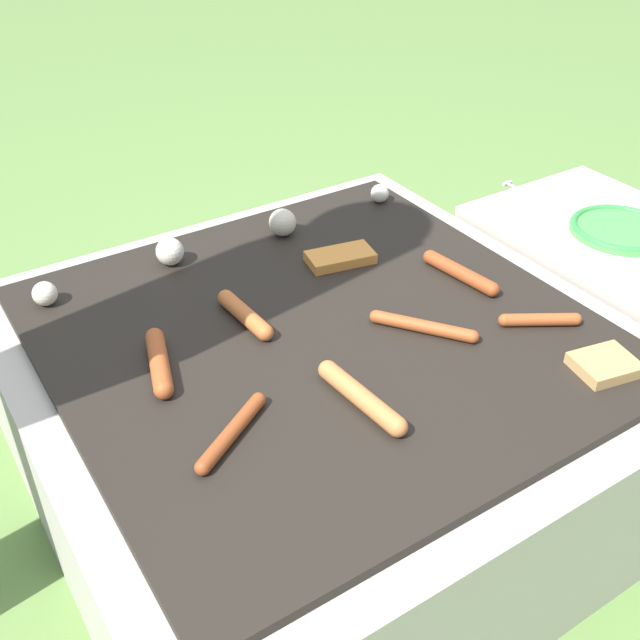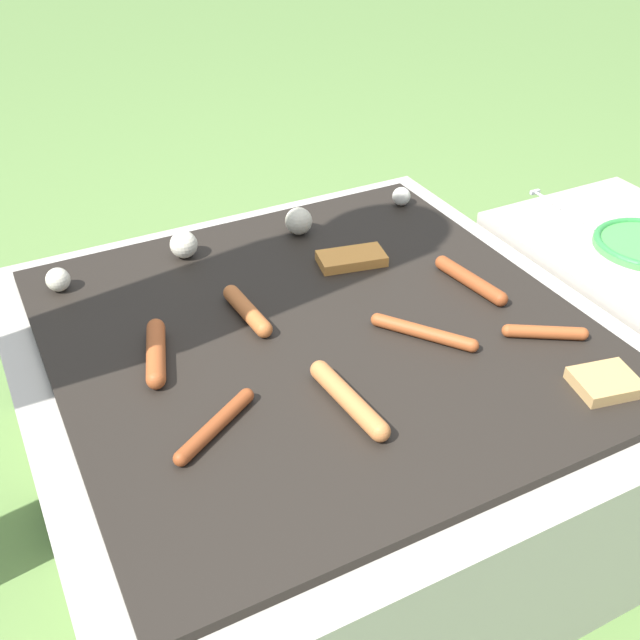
# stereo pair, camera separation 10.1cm
# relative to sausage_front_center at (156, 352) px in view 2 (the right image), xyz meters

# --- Properties ---
(ground_plane) EXTENTS (14.00, 14.00, 0.00)m
(ground_plane) POSITION_rel_sausage_front_center_xyz_m (0.27, -0.05, -0.38)
(ground_plane) COLOR #608442
(grill) EXTENTS (1.00, 1.00, 0.37)m
(grill) POSITION_rel_sausage_front_center_xyz_m (0.27, -0.05, -0.20)
(grill) COLOR #B2AA9E
(grill) RESTS_ON ground_plane
(side_ledge) EXTENTS (0.41, 0.57, 0.37)m
(side_ledge) POSITION_rel_sausage_front_center_xyz_m (0.99, -0.10, -0.20)
(side_ledge) COLOR #B2AA9E
(side_ledge) RESTS_ON ground_plane
(sausage_front_right) EXTENTS (0.04, 0.19, 0.03)m
(sausage_front_right) POSITION_rel_sausage_front_center_xyz_m (0.22, -0.24, -0.00)
(sausage_front_right) COLOR #C6753D
(sausage_front_right) RESTS_ON grill
(sausage_mid_left) EXTENTS (0.12, 0.16, 0.02)m
(sausage_mid_left) POSITION_rel_sausage_front_center_xyz_m (0.42, -0.15, -0.00)
(sausage_mid_left) COLOR #A34C23
(sausage_mid_left) RESTS_ON grill
(sausage_back_right) EXTENTS (0.13, 0.09, 0.02)m
(sausage_back_right) POSITION_rel_sausage_front_center_xyz_m (0.60, -0.24, -0.00)
(sausage_back_right) COLOR #A34C23
(sausage_back_right) RESTS_ON grill
(sausage_back_left) EXTENTS (0.04, 0.16, 0.03)m
(sausage_back_left) POSITION_rel_sausage_front_center_xyz_m (0.18, 0.04, -0.00)
(sausage_back_left) COLOR #B7602D
(sausage_back_left) RESTS_ON grill
(sausage_mid_right) EXTENTS (0.15, 0.10, 0.02)m
(sausage_mid_right) POSITION_rel_sausage_front_center_xyz_m (0.03, -0.20, -0.00)
(sausage_mid_right) COLOR #93421E
(sausage_mid_right) RESTS_ON grill
(sausage_back_center) EXTENTS (0.05, 0.18, 0.03)m
(sausage_back_center) POSITION_rel_sausage_front_center_xyz_m (0.58, -0.05, -0.00)
(sausage_back_center) COLOR #93421E
(sausage_back_center) RESTS_ON grill
(sausage_front_center) EXTENTS (0.07, 0.16, 0.03)m
(sausage_front_center) POSITION_rel_sausage_front_center_xyz_m (0.00, 0.00, 0.00)
(sausage_front_center) COLOR #A34C23
(sausage_front_center) RESTS_ON grill
(bread_slice_right) EXTENTS (0.14, 0.09, 0.02)m
(bread_slice_right) POSITION_rel_sausage_front_center_xyz_m (0.43, 0.12, -0.01)
(bread_slice_right) COLOR #D18438
(bread_slice_right) RESTS_ON grill
(bread_slice_center) EXTENTS (0.11, 0.10, 0.02)m
(bread_slice_center) POSITION_rel_sausage_front_center_xyz_m (0.59, -0.38, -0.01)
(bread_slice_center) COLOR tan
(bread_slice_center) RESTS_ON grill
(mushroom_row) EXTENTS (0.79, 0.07, 0.06)m
(mushroom_row) POSITION_rel_sausage_front_center_xyz_m (0.26, 0.29, 0.01)
(mushroom_row) COLOR beige
(mushroom_row) RESTS_ON grill
(fork_utensil) EXTENTS (0.02, 0.21, 0.01)m
(fork_utensil) POSITION_rel_sausage_front_center_xyz_m (0.95, 0.11, -0.01)
(fork_utensil) COLOR silver
(fork_utensil) RESTS_ON side_ledge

